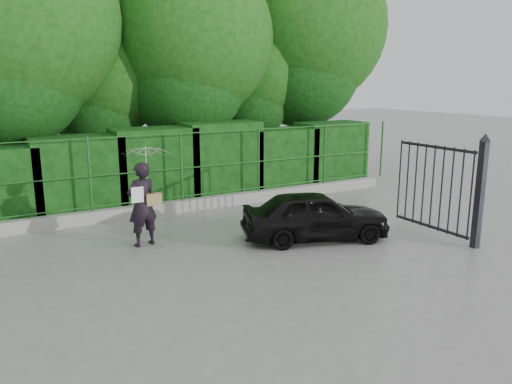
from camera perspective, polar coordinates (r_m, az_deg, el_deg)
ground at (r=9.24m, az=-0.49°, el=-8.77°), size 80.00×80.00×0.00m
kerb at (r=13.13m, az=-10.01°, el=-1.77°), size 14.00×0.25×0.30m
fence at (r=12.99m, az=-9.27°, el=2.84°), size 14.13×0.06×1.80m
hedge at (r=13.89m, az=-11.43°, el=2.64°), size 14.20×1.20×2.21m
trees at (r=16.21m, az=-10.66°, el=16.83°), size 17.10×6.15×8.08m
gate at (r=11.30m, az=22.30°, el=0.53°), size 0.22×2.33×2.36m
woman at (r=10.47m, az=-12.56°, el=1.25°), size 0.99×0.98×2.08m
car at (r=10.81m, az=6.77°, el=-2.66°), size 3.39×2.19×1.07m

